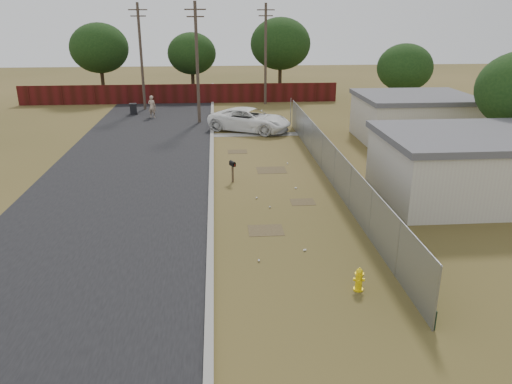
{
  "coord_description": "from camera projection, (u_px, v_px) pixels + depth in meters",
  "views": [
    {
      "loc": [
        -2.64,
        -23.12,
        8.22
      ],
      "look_at": [
        -1.07,
        -3.5,
        1.1
      ],
      "focal_mm": 35.0,
      "sensor_mm": 36.0,
      "label": 1
    }
  ],
  "objects": [
    {
      "name": "chainlink_fence",
      "position": [
        330.0,
        166.0,
        25.59
      ],
      "size": [
        0.1,
        27.06,
        2.02
      ],
      "color": "gray",
      "rests_on": "ground"
    },
    {
      "name": "street",
      "position": [
        153.0,
        149.0,
        31.7
      ],
      "size": [
        15.1,
        60.0,
        0.12
      ],
      "color": "black",
      "rests_on": "ground"
    },
    {
      "name": "houses",
      "position": [
        439.0,
        139.0,
        27.8
      ],
      "size": [
        9.3,
        17.24,
        3.1
      ],
      "color": "beige",
      "rests_on": "ground"
    },
    {
      "name": "pedestrian",
      "position": [
        152.0,
        107.0,
        40.92
      ],
      "size": [
        0.76,
        0.62,
        1.82
      ],
      "primitive_type": "imported",
      "rotation": [
        0.0,
        0.0,
        2.82
      ],
      "color": "tan",
      "rests_on": "ground"
    },
    {
      "name": "horizon_trees",
      "position": [
        253.0,
        54.0,
        45.24
      ],
      "size": [
        33.32,
        31.94,
        7.78
      ],
      "color": "#342717",
      "rests_on": "ground"
    },
    {
      "name": "mailbox",
      "position": [
        233.0,
        165.0,
        25.3
      ],
      "size": [
        0.34,
        0.48,
        1.12
      ],
      "color": "brown",
      "rests_on": "ground"
    },
    {
      "name": "pickup_truck",
      "position": [
        250.0,
        120.0,
        36.29
      ],
      "size": [
        6.57,
        5.27,
        1.66
      ],
      "primitive_type": "imported",
      "rotation": [
        0.0,
        0.0,
        1.07
      ],
      "color": "white",
      "rests_on": "ground"
    },
    {
      "name": "scattered_litter",
      "position": [
        279.0,
        205.0,
        22.38
      ],
      "size": [
        2.72,
        11.83,
        0.07
      ],
      "color": "silver",
      "rests_on": "ground"
    },
    {
      "name": "trash_bin",
      "position": [
        133.0,
        109.0,
        42.31
      ],
      "size": [
        0.72,
        0.71,
        0.93
      ],
      "color": "black",
      "rests_on": "ground"
    },
    {
      "name": "utility_poles",
      "position": [
        203.0,
        56.0,
        42.17
      ],
      "size": [
        12.6,
        8.24,
        9.0
      ],
      "color": "#4C3D33",
      "rests_on": "ground"
    },
    {
      "name": "ground",
      "position": [
        272.0,
        188.0,
        24.67
      ],
      "size": [
        120.0,
        120.0,
        0.0
      ],
      "primitive_type": "plane",
      "color": "brown",
      "rests_on": "ground"
    },
    {
      "name": "fire_hydrant",
      "position": [
        359.0,
        280.0,
        15.52
      ],
      "size": [
        0.36,
        0.38,
        0.79
      ],
      "color": "yellow",
      "rests_on": "ground"
    },
    {
      "name": "privacy_fence",
      "position": [
        181.0,
        94.0,
        47.35
      ],
      "size": [
        30.0,
        0.12,
        1.8
      ],
      "primitive_type": "cube",
      "color": "#48100F",
      "rests_on": "ground"
    }
  ]
}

